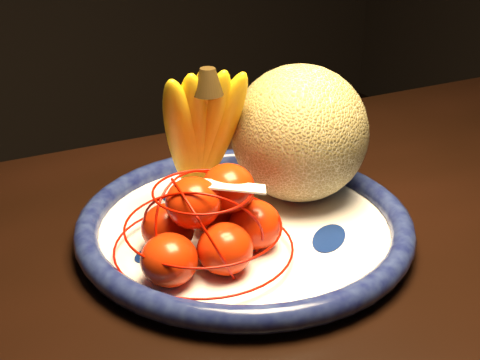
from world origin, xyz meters
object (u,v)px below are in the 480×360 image
dining_table (426,315)px  fruit_bowl (244,225)px  mandarin_bag (207,224)px  cantaloupe (300,133)px  banana_bunch (200,129)px

dining_table → fruit_bowl: (-0.16, 0.15, 0.10)m
fruit_bowl → mandarin_bag: bearing=-154.2°
mandarin_bag → fruit_bowl: bearing=25.8°
fruit_bowl → mandarin_bag: size_ratio=2.00×
dining_table → mandarin_bag: (-0.23, 0.11, 0.14)m
fruit_bowl → cantaloupe: 0.13m
fruit_bowl → banana_bunch: 0.12m
fruit_bowl → cantaloupe: bearing=17.6°
banana_bunch → mandarin_bag: (-0.05, -0.10, -0.06)m
fruit_bowl → banana_bunch: banana_bunch is taller
mandarin_bag → cantaloupe: bearing=21.0°
fruit_bowl → banana_bunch: size_ratio=1.97×
dining_table → fruit_bowl: size_ratio=4.29×
banana_bunch → mandarin_bag: bearing=-103.3°
cantaloupe → banana_bunch: bearing=160.3°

